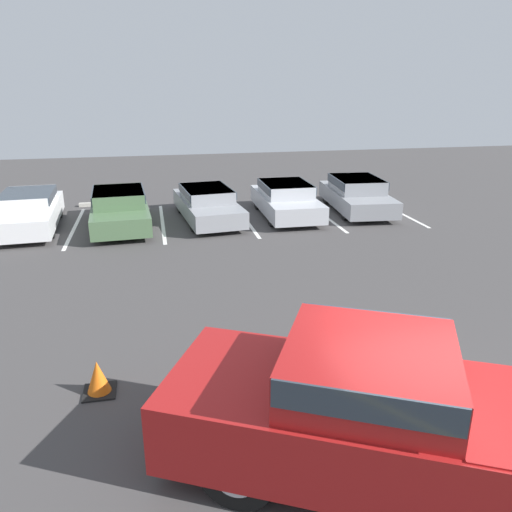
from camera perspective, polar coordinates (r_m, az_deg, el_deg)
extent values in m
plane|color=#423F3F|center=(7.44, 19.65, -21.00)|extent=(60.00, 60.00, 0.00)
cube|color=white|center=(18.08, -20.02, 3.09)|extent=(0.12, 5.13, 0.01)
cube|color=white|center=(17.88, -10.64, 3.77)|extent=(0.12, 5.13, 0.01)
cube|color=white|center=(18.16, -1.28, 4.34)|extent=(0.12, 5.13, 0.01)
cube|color=white|center=(18.91, 7.57, 4.77)|extent=(0.12, 5.13, 0.01)
cube|color=white|center=(20.06, 15.58, 5.07)|extent=(0.12, 5.13, 0.01)
cube|color=#A51919|center=(6.56, 14.82, -18.32)|extent=(5.78, 4.31, 0.93)
cube|color=#A51919|center=(6.13, 12.85, -12.40)|extent=(2.61, 2.58, 0.60)
cube|color=#2D3842|center=(6.06, 12.94, -11.32)|extent=(2.60, 2.62, 0.33)
cylinder|color=black|center=(7.56, 1.94, -14.68)|extent=(0.93, 0.66, 0.90)
cylinder|color=#ADADB2|center=(7.56, 1.94, -14.68)|extent=(0.58, 0.49, 0.50)
cylinder|color=black|center=(6.24, -2.08, -23.33)|extent=(0.93, 0.66, 0.90)
cylinder|color=#ADADB2|center=(6.24, -2.08, -23.33)|extent=(0.58, 0.49, 0.50)
cube|color=silver|center=(18.36, -24.44, 4.32)|extent=(2.01, 4.67, 0.62)
cube|color=silver|center=(18.33, -24.62, 5.98)|extent=(1.67, 2.47, 0.43)
cube|color=#2D3842|center=(18.31, -24.66, 6.25)|extent=(1.74, 2.42, 0.26)
cylinder|color=black|center=(17.01, -22.48, 2.92)|extent=(0.25, 0.64, 0.63)
cylinder|color=#ADADB2|center=(17.01, -22.48, 2.92)|extent=(0.24, 0.36, 0.35)
cylinder|color=black|center=(19.57, -21.66, 5.01)|extent=(0.25, 0.64, 0.63)
cylinder|color=#ADADB2|center=(19.57, -21.66, 5.01)|extent=(0.24, 0.36, 0.35)
cylinder|color=black|center=(19.80, -25.98, 4.58)|extent=(0.25, 0.64, 0.63)
cylinder|color=#ADADB2|center=(19.80, -25.98, 4.58)|extent=(0.24, 0.36, 0.35)
cube|color=#4C6B47|center=(17.59, -15.27, 4.77)|extent=(2.10, 4.51, 0.61)
cube|color=#4C6B47|center=(17.55, -15.43, 6.54)|extent=(1.75, 2.38, 0.48)
cube|color=#2D3842|center=(17.53, -15.46, 6.84)|extent=(1.82, 2.34, 0.29)
cylinder|color=black|center=(16.41, -12.37, 3.41)|extent=(0.25, 0.65, 0.64)
cylinder|color=#ADADB2|center=(16.41, -12.37, 3.41)|extent=(0.24, 0.37, 0.35)
cylinder|color=black|center=(16.42, -17.93, 2.92)|extent=(0.25, 0.65, 0.64)
cylinder|color=#ADADB2|center=(16.42, -17.93, 2.92)|extent=(0.24, 0.37, 0.35)
cylinder|color=black|center=(18.88, -12.87, 5.43)|extent=(0.25, 0.65, 0.64)
cylinder|color=#ADADB2|center=(18.88, -12.87, 5.43)|extent=(0.24, 0.37, 0.35)
cylinder|color=black|center=(18.89, -17.72, 5.00)|extent=(0.25, 0.65, 0.64)
cylinder|color=#ADADB2|center=(18.89, -17.72, 5.00)|extent=(0.24, 0.37, 0.35)
cube|color=gray|center=(17.95, -5.56, 5.55)|extent=(2.20, 4.67, 0.56)
cube|color=gray|center=(17.93, -5.68, 7.14)|extent=(1.77, 2.49, 0.42)
cube|color=#2D3842|center=(17.91, -5.68, 7.40)|extent=(1.83, 2.45, 0.25)
cylinder|color=black|center=(16.93, -2.09, 4.28)|extent=(0.27, 0.63, 0.61)
cylinder|color=#ADADB2|center=(16.93, -2.09, 4.28)|extent=(0.25, 0.36, 0.34)
cylinder|color=black|center=(16.60, -7.11, 3.84)|extent=(0.27, 0.63, 0.61)
cylinder|color=#ADADB2|center=(16.60, -7.11, 3.84)|extent=(0.25, 0.36, 0.34)
cylinder|color=black|center=(19.39, -4.21, 6.17)|extent=(0.27, 0.63, 0.61)
cylinder|color=#ADADB2|center=(19.39, -4.21, 6.17)|extent=(0.25, 0.36, 0.34)
cylinder|color=black|center=(19.10, -8.62, 5.81)|extent=(0.27, 0.63, 0.61)
cylinder|color=#ADADB2|center=(19.10, -8.62, 5.81)|extent=(0.25, 0.36, 0.34)
cube|color=#B7BABF|center=(18.41, 3.44, 6.04)|extent=(1.87, 4.30, 0.59)
cube|color=#B7BABF|center=(18.38, 3.41, 7.69)|extent=(1.63, 2.24, 0.45)
cube|color=#2D3842|center=(18.37, 3.41, 7.96)|extent=(1.70, 2.20, 0.27)
cylinder|color=black|center=(17.51, 6.95, 4.74)|extent=(0.23, 0.66, 0.66)
cylinder|color=#ADADB2|center=(17.51, 6.95, 4.74)|extent=(0.24, 0.36, 0.36)
cylinder|color=black|center=(17.10, 1.92, 4.52)|extent=(0.23, 0.66, 0.66)
cylinder|color=#ADADB2|center=(17.10, 1.92, 4.52)|extent=(0.24, 0.36, 0.36)
cylinder|color=black|center=(19.82, 4.74, 6.52)|extent=(0.23, 0.66, 0.66)
cylinder|color=#ADADB2|center=(19.82, 4.74, 6.52)|extent=(0.24, 0.36, 0.36)
cylinder|color=black|center=(19.45, 0.26, 6.34)|extent=(0.23, 0.66, 0.66)
cylinder|color=#ADADB2|center=(19.45, 0.26, 6.34)|extent=(0.24, 0.36, 0.36)
cube|color=gray|center=(19.53, 11.42, 6.45)|extent=(2.21, 4.57, 0.59)
cube|color=gray|center=(19.50, 11.45, 8.06)|extent=(1.81, 2.43, 0.49)
cube|color=#2D3842|center=(19.48, 11.47, 8.34)|extent=(1.87, 2.39, 0.30)
cylinder|color=black|center=(18.66, 14.95, 5.14)|extent=(0.26, 0.68, 0.67)
cylinder|color=#ADADB2|center=(18.66, 14.95, 5.14)|extent=(0.24, 0.38, 0.37)
cylinder|color=black|center=(18.13, 10.22, 5.09)|extent=(0.26, 0.68, 0.67)
cylinder|color=#ADADB2|center=(18.13, 10.22, 5.09)|extent=(0.24, 0.38, 0.37)
cylinder|color=black|center=(21.00, 12.41, 6.87)|extent=(0.26, 0.68, 0.67)
cylinder|color=#ADADB2|center=(21.00, 12.41, 6.87)|extent=(0.24, 0.38, 0.37)
cylinder|color=black|center=(20.53, 8.15, 6.85)|extent=(0.26, 0.68, 0.67)
cylinder|color=#ADADB2|center=(20.53, 8.15, 6.85)|extent=(0.24, 0.38, 0.37)
cube|color=black|center=(8.59, -17.43, -14.56)|extent=(0.51, 0.51, 0.03)
cone|color=orange|center=(8.45, -17.61, -13.06)|extent=(0.39, 0.39, 0.56)
cube|color=#B7B2A8|center=(20.98, -17.07, 5.72)|extent=(1.84, 0.20, 0.14)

